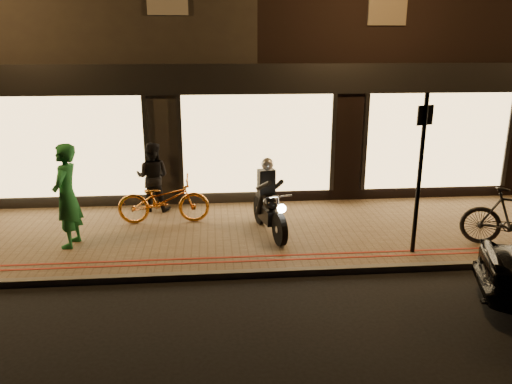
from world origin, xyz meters
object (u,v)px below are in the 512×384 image
sign_post (420,166)px  person_green (67,196)px  motorcycle (269,205)px  bicycle_gold (164,200)px

sign_post → person_green: bearing=172.1°
motorcycle → bicycle_gold: 2.39m
motorcycle → sign_post: size_ratio=0.64×
sign_post → bicycle_gold: sign_post is taller
motorcycle → sign_post: bearing=-36.9°
motorcycle → person_green: size_ratio=0.95×
motorcycle → sign_post: 3.09m
sign_post → person_green: sign_post is taller
bicycle_gold → person_green: bearing=124.0°
sign_post → person_green: 6.66m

